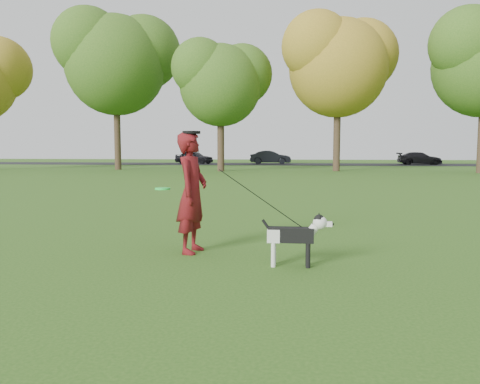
# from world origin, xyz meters

# --- Properties ---
(ground) EXTENTS (120.00, 120.00, 0.00)m
(ground) POSITION_xyz_m (0.00, 0.00, 0.00)
(ground) COLOR #285116
(ground) RESTS_ON ground
(road) EXTENTS (120.00, 7.00, 0.02)m
(road) POSITION_xyz_m (0.00, 40.00, 0.01)
(road) COLOR black
(road) RESTS_ON ground
(man) EXTENTS (0.53, 0.72, 1.84)m
(man) POSITION_xyz_m (-0.53, 0.24, 0.92)
(man) COLOR #5D100D
(man) RESTS_ON ground
(dog) EXTENTS (0.97, 0.19, 0.73)m
(dog) POSITION_xyz_m (1.05, -0.46, 0.45)
(dog) COLOR black
(dog) RESTS_ON ground
(car_left) EXTENTS (4.16, 2.57, 1.32)m
(car_left) POSITION_xyz_m (-8.99, 40.00, 0.68)
(car_left) COLOR black
(car_left) RESTS_ON road
(car_mid) EXTENTS (4.05, 1.43, 1.33)m
(car_mid) POSITION_xyz_m (-1.23, 40.00, 0.69)
(car_mid) COLOR black
(car_mid) RESTS_ON road
(car_right) EXTENTS (4.14, 1.71, 1.20)m
(car_right) POSITION_xyz_m (13.11, 40.00, 0.62)
(car_right) COLOR black
(car_right) RESTS_ON road
(man_held_items) EXTENTS (2.25, 0.83, 1.36)m
(man_held_items) POSITION_xyz_m (0.54, -0.14, 0.89)
(man_held_items) COLOR #20FE49
(man_held_items) RESTS_ON ground
(tree_row) EXTENTS (51.74, 8.86, 12.01)m
(tree_row) POSITION_xyz_m (-1.43, 26.07, 7.41)
(tree_row) COLOR #38281C
(tree_row) RESTS_ON ground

